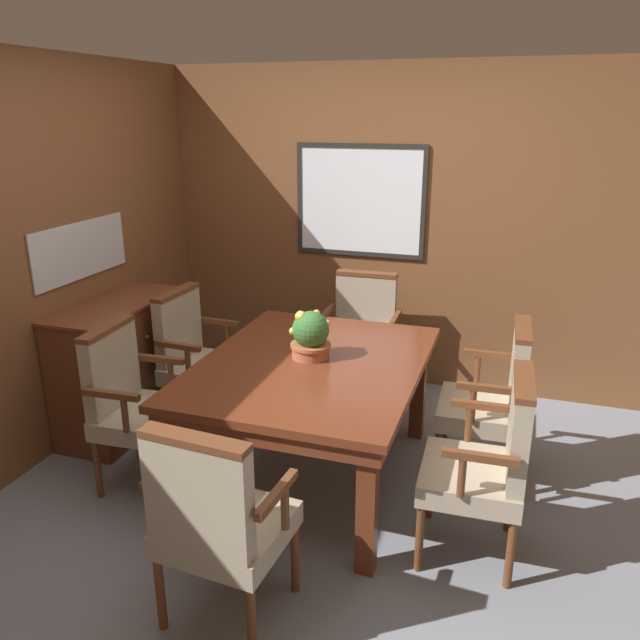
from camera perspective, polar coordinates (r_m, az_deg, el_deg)
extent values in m
plane|color=gray|center=(3.70, -2.62, -16.13)|extent=(14.00, 14.00, 0.00)
cube|color=brown|center=(4.92, 5.03, 8.22)|extent=(7.20, 0.06, 2.45)
cube|color=white|center=(4.87, 3.68, 10.81)|extent=(0.94, 0.01, 0.78)
cube|color=#282623|center=(4.83, 3.77, 15.62)|extent=(1.01, 0.02, 0.04)
cube|color=#282623|center=(4.94, 3.57, 6.10)|extent=(1.01, 0.02, 0.04)
cube|color=#282623|center=(5.01, -1.85, 11.06)|extent=(0.03, 0.02, 0.78)
cube|color=#282623|center=(4.77, 9.46, 10.43)|extent=(0.04, 0.02, 0.78)
cube|color=brown|center=(4.07, -25.67, 4.24)|extent=(0.06, 7.20, 2.45)
cube|color=silver|center=(4.40, -21.02, 5.99)|extent=(0.01, 0.90, 0.37)
cube|color=maroon|center=(3.38, -13.14, -13.19)|extent=(0.09, 0.09, 0.71)
cube|color=maroon|center=(3.04, 4.33, -16.72)|extent=(0.09, 0.09, 0.71)
cube|color=maroon|center=(4.48, -4.04, -4.50)|extent=(0.09, 0.09, 0.71)
cube|color=maroon|center=(4.22, 8.97, -6.17)|extent=(0.09, 0.09, 0.71)
cube|color=maroon|center=(3.59, -0.75, -5.12)|extent=(1.17, 1.53, 0.09)
cube|color=maroon|center=(3.57, -0.76, -4.12)|extent=(1.23, 1.59, 0.04)
cylinder|color=brown|center=(4.16, 11.35, -9.36)|extent=(0.04, 0.04, 0.36)
cylinder|color=brown|center=(3.78, 10.70, -12.37)|extent=(0.04, 0.04, 0.36)
cylinder|color=brown|center=(4.16, 17.12, -9.89)|extent=(0.04, 0.04, 0.36)
cylinder|color=brown|center=(3.78, 17.12, -12.96)|extent=(0.04, 0.04, 0.36)
cube|color=tan|center=(3.85, 14.36, -8.03)|extent=(0.49, 0.51, 0.11)
cube|color=tan|center=(3.74, 17.73, -4.37)|extent=(0.10, 0.46, 0.46)
cube|color=brown|center=(3.66, 18.11, -0.81)|extent=(0.10, 0.46, 0.03)
cylinder|color=brown|center=(4.02, 14.20, -4.35)|extent=(0.04, 0.04, 0.21)
cube|color=brown|center=(3.98, 15.34, -3.06)|extent=(0.33, 0.05, 0.04)
cylinder|color=brown|center=(3.55, 13.79, -7.48)|extent=(0.04, 0.04, 0.21)
cube|color=brown|center=(3.51, 15.09, -6.06)|extent=(0.33, 0.05, 0.04)
cylinder|color=brown|center=(4.61, 0.32, -6.10)|extent=(0.04, 0.04, 0.36)
cylinder|color=brown|center=(4.52, 5.66, -6.73)|extent=(0.04, 0.04, 0.36)
cylinder|color=brown|center=(4.97, 1.66, -4.17)|extent=(0.04, 0.04, 0.36)
cylinder|color=brown|center=(4.89, 6.60, -4.71)|extent=(0.04, 0.04, 0.36)
cube|color=tan|center=(4.65, 3.62, -2.73)|extent=(0.51, 0.49, 0.11)
cube|color=tan|center=(4.74, 4.23, 1.34)|extent=(0.46, 0.09, 0.46)
cube|color=brown|center=(4.67, 4.30, 4.22)|extent=(0.46, 0.10, 0.03)
cylinder|color=brown|center=(4.62, 0.46, -0.72)|extent=(0.04, 0.04, 0.21)
cube|color=brown|center=(4.65, 0.71, 0.77)|extent=(0.05, 0.33, 0.04)
cylinder|color=brown|center=(4.51, 6.72, -1.33)|extent=(0.04, 0.04, 0.21)
cube|color=brown|center=(4.55, 6.93, 0.20)|extent=(0.05, 0.33, 0.04)
cylinder|color=brown|center=(4.19, -9.32, -9.00)|extent=(0.04, 0.04, 0.36)
cylinder|color=brown|center=(4.53, -6.54, -6.67)|extent=(0.04, 0.04, 0.36)
cylinder|color=brown|center=(4.40, -14.03, -7.93)|extent=(0.04, 0.04, 0.36)
cylinder|color=brown|center=(4.73, -11.03, -5.80)|extent=(0.04, 0.04, 0.36)
cube|color=tan|center=(4.36, -10.41, -4.51)|extent=(0.50, 0.52, 0.11)
cube|color=tan|center=(4.36, -12.84, -0.64)|extent=(0.10, 0.46, 0.46)
cube|color=brown|center=(4.29, -13.07, 2.47)|extent=(0.11, 0.46, 0.03)
cylinder|color=brown|center=(4.08, -11.97, -3.83)|extent=(0.04, 0.04, 0.21)
cube|color=brown|center=(4.08, -12.91, -2.32)|extent=(0.33, 0.05, 0.04)
cylinder|color=brown|center=(4.49, -8.44, -1.53)|extent=(0.04, 0.04, 0.21)
cube|color=brown|center=(4.49, -9.30, -0.15)|extent=(0.33, 0.05, 0.04)
cylinder|color=brown|center=(3.03, -2.30, -20.87)|extent=(0.04, 0.04, 0.36)
cylinder|color=brown|center=(3.20, -9.78, -18.72)|extent=(0.04, 0.04, 0.36)
cylinder|color=brown|center=(2.76, -6.28, -25.86)|extent=(0.04, 0.04, 0.36)
cylinder|color=brown|center=(2.94, -14.39, -23.01)|extent=(0.04, 0.04, 0.36)
cube|color=tan|center=(2.83, -8.44, -18.40)|extent=(0.53, 0.51, 0.11)
cube|color=tan|center=(2.53, -11.11, -15.59)|extent=(0.46, 0.11, 0.46)
cube|color=brown|center=(2.40, -11.48, -10.71)|extent=(0.46, 0.12, 0.03)
cylinder|color=brown|center=(2.66, -3.22, -16.66)|extent=(0.04, 0.04, 0.21)
cube|color=brown|center=(2.54, -3.98, -15.59)|extent=(0.06, 0.33, 0.04)
cylinder|color=brown|center=(2.88, -12.75, -14.04)|extent=(0.04, 0.04, 0.21)
cube|color=brown|center=(2.78, -13.76, -12.92)|extent=(0.06, 0.33, 0.04)
cylinder|color=brown|center=(3.65, -14.10, -13.93)|extent=(0.04, 0.04, 0.36)
cylinder|color=brown|center=(3.97, -11.07, -10.78)|extent=(0.04, 0.04, 0.36)
cylinder|color=brown|center=(3.85, -19.67, -12.66)|extent=(0.04, 0.04, 0.36)
cylinder|color=brown|center=(4.16, -16.31, -9.82)|extent=(0.04, 0.04, 0.36)
cube|color=tan|center=(3.79, -15.59, -8.65)|extent=(0.50, 0.52, 0.11)
cube|color=tan|center=(3.77, -18.57, -4.28)|extent=(0.11, 0.46, 0.46)
cube|color=brown|center=(3.68, -18.96, -0.75)|extent=(0.11, 0.46, 0.03)
cylinder|color=brown|center=(3.51, -17.41, -8.21)|extent=(0.04, 0.04, 0.21)
cube|color=brown|center=(3.50, -18.57, -6.49)|extent=(0.33, 0.05, 0.04)
cylinder|color=brown|center=(3.90, -13.47, -5.03)|extent=(0.04, 0.04, 0.21)
cube|color=brown|center=(3.90, -14.51, -3.49)|extent=(0.33, 0.05, 0.04)
cylinder|color=brown|center=(3.53, 10.03, -14.84)|extent=(0.04, 0.04, 0.36)
cylinder|color=brown|center=(3.17, 9.08, -19.07)|extent=(0.04, 0.04, 0.36)
cylinder|color=brown|center=(3.52, 16.99, -15.47)|extent=(0.04, 0.04, 0.36)
cylinder|color=brown|center=(3.17, 17.00, -19.79)|extent=(0.04, 0.04, 0.36)
cube|color=tan|center=(3.21, 13.60, -13.78)|extent=(0.49, 0.51, 0.11)
cube|color=tan|center=(3.07, 17.73, -9.57)|extent=(0.10, 0.46, 0.46)
cube|color=brown|center=(2.97, 18.20, -5.36)|extent=(0.11, 0.46, 0.03)
cylinder|color=brown|center=(3.35, 13.44, -9.12)|extent=(0.04, 0.04, 0.21)
cube|color=brown|center=(3.31, 14.81, -7.62)|extent=(0.33, 0.05, 0.04)
cylinder|color=brown|center=(2.91, 12.84, -13.71)|extent=(0.04, 0.04, 0.21)
cube|color=brown|center=(2.85, 14.45, -12.07)|extent=(0.33, 0.05, 0.04)
cylinder|color=#B2603D|center=(3.60, -0.85, -2.79)|extent=(0.22, 0.22, 0.08)
cylinder|color=#B2603D|center=(3.59, -0.86, -2.31)|extent=(0.23, 0.23, 0.02)
sphere|color=#387033|center=(3.56, -0.86, -0.87)|extent=(0.21, 0.21, 0.21)
sphere|color=#DAA556|center=(3.58, -0.32, 0.61)|extent=(0.04, 0.04, 0.04)
sphere|color=gold|center=(3.55, -2.49, -1.03)|extent=(0.05, 0.05, 0.05)
sphere|color=gold|center=(3.52, -1.86, 0.32)|extent=(0.06, 0.06, 0.06)
sphere|color=#EEBF55|center=(3.51, -1.75, 0.30)|extent=(0.05, 0.05, 0.05)
sphere|color=#E1B15B|center=(3.52, -1.69, 0.40)|extent=(0.05, 0.05, 0.05)
sphere|color=#E2C052|center=(3.64, -0.24, -0.37)|extent=(0.04, 0.04, 0.04)
sphere|color=gold|center=(3.54, -1.96, 0.33)|extent=(0.04, 0.04, 0.04)
sphere|color=#E5B053|center=(3.54, 0.65, -0.27)|extent=(0.04, 0.04, 0.04)
sphere|color=#F4A75A|center=(3.56, -1.81, 0.46)|extent=(0.05, 0.05, 0.05)
cube|color=brown|center=(4.50, -17.68, -4.11)|extent=(0.43, 0.99, 0.88)
cube|color=brown|center=(4.35, -18.25, 1.34)|extent=(0.45, 1.01, 0.02)
sphere|color=#4C422D|center=(4.29, -15.52, -1.52)|extent=(0.03, 0.03, 0.03)
sphere|color=#4C422D|center=(4.24, -16.78, -6.71)|extent=(0.03, 0.03, 0.03)
sphere|color=#4C422D|center=(4.58, -13.64, -4.52)|extent=(0.03, 0.03, 0.03)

